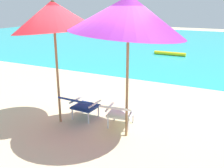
{
  "coord_description": "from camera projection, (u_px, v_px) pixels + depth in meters",
  "views": [
    {
      "loc": [
        2.52,
        -4.69,
        2.54
      ],
      "look_at": [
        0.0,
        0.36,
        0.75
      ],
      "focal_mm": 41.0,
      "sensor_mm": 36.0,
      "label": 1
    }
  ],
  "objects": [
    {
      "name": "ground_plane",
      "position": [
        157.0,
        77.0,
        9.26
      ],
      "size": [
        40.0,
        40.0,
        0.0
      ],
      "primitive_type": "plane",
      "color": "beige"
    },
    {
      "name": "ocean_band",
      "position": [
        195.0,
        45.0,
        16.35
      ],
      "size": [
        40.0,
        18.0,
        0.01
      ],
      "primitive_type": "cube",
      "color": "#28B2B7",
      "rests_on": "ground_plane"
    },
    {
      "name": "swim_buoy",
      "position": [
        170.0,
        53.0,
        12.97
      ],
      "size": [
        1.6,
        0.18,
        0.18
      ],
      "primitive_type": "cylinder",
      "rotation": [
        0.0,
        1.57,
        0.0
      ],
      "color": "yellow",
      "rests_on": "ocean_band"
    },
    {
      "name": "lounge_chair_left",
      "position": [
        81.0,
        104.0,
        5.67
      ],
      "size": [
        0.57,
        0.89,
        0.68
      ],
      "color": "navy",
      "rests_on": "ground_plane"
    },
    {
      "name": "lounge_chair_right",
      "position": [
        119.0,
        111.0,
        5.28
      ],
      "size": [
        0.65,
        0.94,
        0.68
      ],
      "color": "silver",
      "rests_on": "ground_plane"
    },
    {
      "name": "beach_umbrella_left",
      "position": [
        54.0,
        16.0,
        5.05
      ],
      "size": [
        2.12,
        2.08,
        2.68
      ],
      "color": "olive",
      "rests_on": "ground_plane"
    },
    {
      "name": "beach_umbrella_right",
      "position": [
        128.0,
        15.0,
        4.43
      ],
      "size": [
        2.92,
        2.91,
        2.76
      ],
      "color": "olive",
      "rests_on": "ground_plane"
    }
  ]
}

